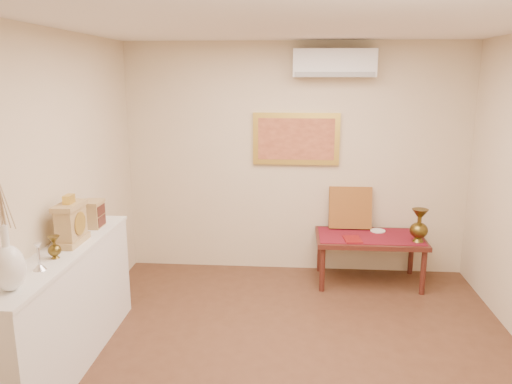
# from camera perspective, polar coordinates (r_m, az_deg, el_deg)

# --- Properties ---
(floor) EXTENTS (4.50, 4.50, 0.00)m
(floor) POSITION_cam_1_polar(r_m,az_deg,el_deg) (4.25, 4.18, -19.94)
(floor) COLOR brown
(floor) RESTS_ON ground
(ceiling) EXTENTS (4.50, 4.50, 0.00)m
(ceiling) POSITION_cam_1_polar(r_m,az_deg,el_deg) (3.58, 4.95, 19.20)
(ceiling) COLOR white
(ceiling) RESTS_ON ground
(wall_back) EXTENTS (4.00, 0.02, 2.70)m
(wall_back) POSITION_cam_1_polar(r_m,az_deg,el_deg) (5.89, 4.57, 3.69)
(wall_back) COLOR beige
(wall_back) RESTS_ON ground
(wall_left) EXTENTS (0.02, 4.50, 2.70)m
(wall_left) POSITION_cam_1_polar(r_m,az_deg,el_deg) (4.19, -23.96, -1.37)
(wall_left) COLOR beige
(wall_left) RESTS_ON ground
(white_vase) EXTENTS (0.21, 0.21, 1.10)m
(white_vase) POSITION_cam_1_polar(r_m,az_deg,el_deg) (3.45, -27.11, -1.59)
(white_vase) COLOR white
(white_vase) RESTS_ON display_ledge
(candlestick) EXTENTS (0.09, 0.09, 0.20)m
(candlestick) POSITION_cam_1_polar(r_m,az_deg,el_deg) (3.85, -23.58, -6.79)
(candlestick) COLOR silver
(candlestick) RESTS_ON display_ledge
(brass_urn_small) EXTENTS (0.10, 0.10, 0.22)m
(brass_urn_small) POSITION_cam_1_polar(r_m,az_deg,el_deg) (4.04, -22.08, -5.54)
(brass_urn_small) COLOR brown
(brass_urn_small) RESTS_ON display_ledge
(table_cloth) EXTENTS (1.14, 0.59, 0.01)m
(table_cloth) POSITION_cam_1_polar(r_m,az_deg,el_deg) (5.79, 12.89, -4.91)
(table_cloth) COLOR maroon
(table_cloth) RESTS_ON low_table
(brass_urn_tall) EXTENTS (0.20, 0.20, 0.44)m
(brass_urn_tall) POSITION_cam_1_polar(r_m,az_deg,el_deg) (5.67, 18.17, -3.26)
(brass_urn_tall) COLOR brown
(brass_urn_tall) RESTS_ON table_cloth
(plate) EXTENTS (0.17, 0.17, 0.01)m
(plate) POSITION_cam_1_polar(r_m,az_deg,el_deg) (5.96, 13.75, -4.32)
(plate) COLOR white
(plate) RESTS_ON table_cloth
(menu) EXTENTS (0.20, 0.27, 0.01)m
(menu) POSITION_cam_1_polar(r_m,az_deg,el_deg) (5.60, 10.98, -5.33)
(menu) COLOR maroon
(menu) RESTS_ON table_cloth
(cushion) EXTENTS (0.49, 0.20, 0.50)m
(cushion) POSITION_cam_1_polar(r_m,az_deg,el_deg) (5.96, 10.71, -1.76)
(cushion) COLOR maroon
(cushion) RESTS_ON table_cloth
(display_ledge) EXTENTS (0.37, 2.02, 0.98)m
(display_ledge) POSITION_cam_1_polar(r_m,az_deg,el_deg) (4.40, -20.84, -12.34)
(display_ledge) COLOR white
(display_ledge) RESTS_ON floor
(mantel_clock) EXTENTS (0.17, 0.36, 0.41)m
(mantel_clock) POSITION_cam_1_polar(r_m,az_deg,el_deg) (4.31, -20.37, -3.35)
(mantel_clock) COLOR tan
(mantel_clock) RESTS_ON display_ledge
(wooden_chest) EXTENTS (0.16, 0.21, 0.24)m
(wooden_chest) POSITION_cam_1_polar(r_m,az_deg,el_deg) (4.73, -18.09, -2.39)
(wooden_chest) COLOR tan
(wooden_chest) RESTS_ON display_ledge
(low_table) EXTENTS (1.20, 0.70, 0.55)m
(low_table) POSITION_cam_1_polar(r_m,az_deg,el_deg) (5.81, 12.86, -5.56)
(low_table) COLOR #4C1E16
(low_table) RESTS_ON floor
(painting) EXTENTS (1.00, 0.06, 0.60)m
(painting) POSITION_cam_1_polar(r_m,az_deg,el_deg) (5.83, 4.61, 6.07)
(painting) COLOR gold
(painting) RESTS_ON wall_back
(ac_unit) EXTENTS (0.90, 0.25, 0.30)m
(ac_unit) POSITION_cam_1_polar(r_m,az_deg,el_deg) (5.69, 8.93, 14.34)
(ac_unit) COLOR silver
(ac_unit) RESTS_ON wall_back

